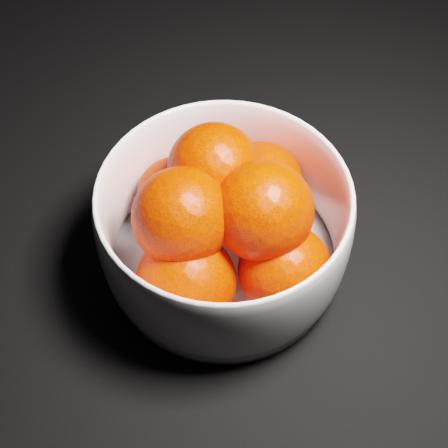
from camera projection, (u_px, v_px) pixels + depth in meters
name	position (u px, v px, depth m)	size (l,w,h in m)	color
ground	(192.00, 85.00, 0.75)	(3.00, 3.00, 0.00)	black
bowl	(224.00, 228.00, 0.56)	(0.23, 0.23, 0.11)	silver
orange_pile	(225.00, 220.00, 0.54)	(0.18, 0.19, 0.13)	#F02100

